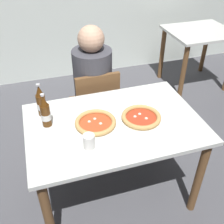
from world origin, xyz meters
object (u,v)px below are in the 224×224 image
diner_seated (94,93)px  pizza_marinara_far (141,118)px  dining_table_background (198,43)px  dining_table_main (114,134)px  chair_behind_table (96,105)px  beer_bottle_left (45,112)px  paper_cup (89,141)px  napkin_with_cutlery (156,98)px  beer_bottle_center (41,102)px  pizza_margherita_near (95,123)px

diner_seated → pizza_marinara_far: (0.17, -0.70, 0.19)m
diner_seated → dining_table_background: (1.57, 0.76, 0.01)m
dining_table_main → diner_seated: bearing=88.8°
chair_behind_table → dining_table_background: chair_behind_table is taller
diner_seated → beer_bottle_left: bearing=-129.4°
beer_bottle_left → paper_cup: beer_bottle_left is taller
diner_seated → napkin_with_cutlery: size_ratio=6.04×
chair_behind_table → dining_table_background: (1.56, 0.81, 0.11)m
dining_table_main → paper_cup: (-0.22, -0.19, 0.16)m
beer_bottle_left → diner_seated: bearing=50.6°
diner_seated → napkin_with_cutlery: diner_seated is taller
beer_bottle_center → paper_cup: beer_bottle_center is taller
pizza_margherita_near → napkin_with_cutlery: pizza_margherita_near is taller
paper_cup → pizza_marinara_far: bearing=20.9°
pizza_margherita_near → diner_seated: bearing=77.5°
beer_bottle_center → napkin_with_cutlery: 0.86m
paper_cup → dining_table_background: bearing=41.8°
pizza_margherita_near → paper_cup: size_ratio=3.18×
dining_table_main → dining_table_background: same height
pizza_margherita_near → pizza_marinara_far: bearing=-7.1°
pizza_margherita_near → dining_table_background: bearing=39.5°
pizza_marinara_far → paper_cup: (-0.41, -0.16, 0.03)m
diner_seated → paper_cup: bearing=-105.5°
dining_table_main → paper_cup: 0.33m
chair_behind_table → dining_table_background: 1.76m
pizza_margherita_near → beer_bottle_left: bearing=161.7°
chair_behind_table → paper_cup: size_ratio=8.95×
chair_behind_table → paper_cup: 0.89m
pizza_marinara_far → napkin_with_cutlery: bearing=45.9°
dining_table_main → paper_cup: size_ratio=12.63×
dining_table_background → pizza_margherita_near: size_ratio=2.64×
dining_table_background → beer_bottle_center: size_ratio=3.24×
diner_seated → pizza_marinara_far: size_ratio=4.09×
paper_cup → beer_bottle_left: bearing=126.6°
dining_table_main → chair_behind_table: (0.01, 0.61, -0.15)m
beer_bottle_center → chair_behind_table: bearing=38.1°
beer_bottle_left → napkin_with_cutlery: (0.84, 0.08, -0.10)m
dining_table_main → napkin_with_cutlery: (0.40, 0.18, 0.12)m
diner_seated → beer_bottle_left: diner_seated is taller
napkin_with_cutlery → paper_cup: 0.72m
pizza_margherita_near → napkin_with_cutlery: bearing=18.8°
chair_behind_table → diner_seated: (-0.00, 0.05, 0.10)m
diner_seated → pizza_margherita_near: diner_seated is taller
diner_seated → pizza_margherita_near: 0.70m
chair_behind_table → pizza_margherita_near: chair_behind_table is taller
paper_cup → dining_table_main: bearing=40.8°
pizza_marinara_far → paper_cup: size_ratio=3.12×
dining_table_main → beer_bottle_center: 0.56m
beer_bottle_left → beer_bottle_center: same height
diner_seated → dining_table_background: bearing=25.8°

